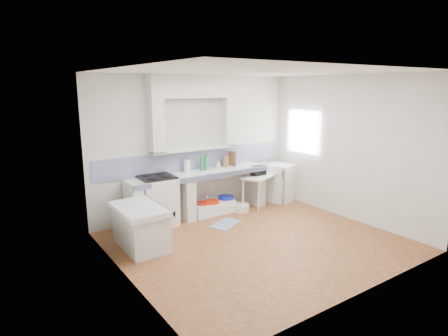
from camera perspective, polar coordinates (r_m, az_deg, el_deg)
floor at (r=6.53m, az=5.06°, el=-11.03°), size 4.50×4.50×0.00m
ceiling at (r=6.01m, az=5.57°, el=14.32°), size 4.50×4.50×0.00m
wall_back at (r=7.74m, az=-4.20°, el=3.47°), size 4.50×0.00×4.50m
wall_front at (r=4.80m, az=20.74°, el=-2.76°), size 4.50×0.00×4.50m
wall_left at (r=5.02m, az=-14.90°, el=-1.72°), size 0.00×4.50×4.50m
wall_right at (r=7.73m, az=18.27°, el=2.88°), size 0.00×4.50×4.50m
alcove_mass at (r=7.49m, az=-4.52°, el=12.19°), size 1.90×0.25×0.45m
window_frame at (r=8.61m, az=12.72°, el=5.43°), size 0.35×0.86×1.06m
lace_valance at (r=8.47m, az=12.17°, el=7.93°), size 0.01×0.84×0.24m
counter_slab at (r=7.54m, az=-3.64°, el=-0.95°), size 3.00×0.60×0.08m
counter_lip at (r=7.30m, az=-2.51°, el=-1.36°), size 3.00×0.04×0.10m
counter_pier_left at (r=7.07m, az=-13.42°, el=-5.94°), size 0.20×0.55×0.82m
counter_pier_mid at (r=7.49m, az=-5.90°, el=-4.64°), size 0.20×0.55×0.82m
counter_pier_right at (r=8.43m, az=4.61°, el=-2.70°), size 0.20×0.55×0.82m
peninsula_top at (r=6.22m, az=-12.57°, el=-6.01°), size 0.70×1.10×0.08m
peninsula_base at (r=6.33m, az=-12.42°, el=-9.02°), size 0.60×1.00×0.62m
peninsula_lip at (r=6.34m, az=-9.80°, el=-5.54°), size 0.04×1.10×0.10m
backsplash at (r=7.78m, az=-4.11°, el=1.27°), size 4.27×0.03×0.40m
stove at (r=7.23m, az=-10.02°, el=-4.98°), size 0.68×0.65×0.92m
sink at (r=7.87m, az=-1.96°, el=-6.04°), size 0.92×0.51×0.22m
side_table at (r=8.23m, az=5.28°, el=-3.50°), size 0.96×0.77×0.04m
fridge at (r=8.69m, az=8.42°, el=-2.21°), size 0.70×0.70×0.85m
bucket_red at (r=7.71m, az=-3.20°, el=-6.20°), size 0.32×0.32×0.28m
bucket_orange at (r=7.77m, az=-1.90°, el=-5.99°), size 0.35×0.35×0.29m
bucket_blue at (r=8.03m, az=0.28°, el=-5.32°), size 0.36×0.36×0.31m
basin_white at (r=8.02m, az=2.47°, el=-5.97°), size 0.46×0.46×0.15m
water_bottle_a at (r=7.88m, az=-3.43°, el=-5.74°), size 0.10×0.10×0.29m
water_bottle_b at (r=7.97m, az=-2.64°, el=-5.38°), size 0.11×0.11×0.33m
black_bag at (r=8.15m, az=5.22°, el=-0.38°), size 0.32×0.19×0.20m
green_bottle_a at (r=7.65m, az=-3.38°, el=0.65°), size 0.06×0.06×0.28m
green_bottle_b at (r=7.69m, az=-2.79°, el=0.86°), size 0.09×0.09×0.32m
knife_block at (r=8.01m, az=0.21°, el=0.99°), size 0.12×0.10×0.23m
cutting_board at (r=8.10m, az=1.26°, el=1.43°), size 0.05×0.23×0.31m
paper_towel at (r=7.53m, az=-5.61°, el=0.30°), size 0.16×0.16×0.25m
soap_bottle at (r=7.85m, az=-0.87°, el=0.55°), size 0.10×0.10×0.17m
rug at (r=7.29m, az=0.28°, el=-8.42°), size 0.74×0.60×0.01m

